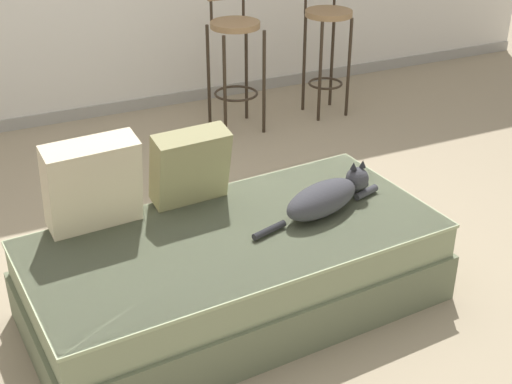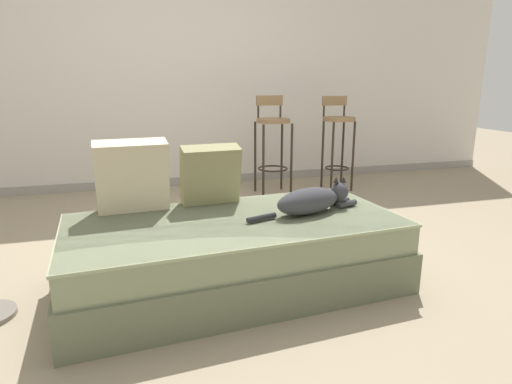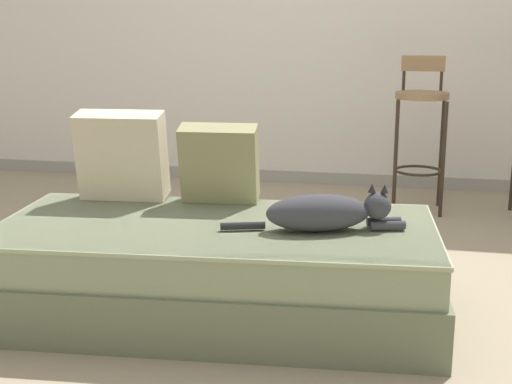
# 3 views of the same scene
# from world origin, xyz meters

# --- Properties ---
(ground_plane) EXTENTS (16.00, 16.00, 0.00)m
(ground_plane) POSITION_xyz_m (0.00, 0.00, 0.00)
(ground_plane) COLOR gray
(ground_plane) RESTS_ON ground
(wall_baseboard_trim) EXTENTS (8.00, 0.02, 0.09)m
(wall_baseboard_trim) POSITION_xyz_m (0.00, 2.20, 0.04)
(wall_baseboard_trim) COLOR gray
(wall_baseboard_trim) RESTS_ON ground
(couch) EXTENTS (1.90, 1.03, 0.40)m
(couch) POSITION_xyz_m (0.00, -0.40, 0.20)
(couch) COLOR #636B50
(couch) RESTS_ON ground
(throw_pillow_corner) EXTENTS (0.42, 0.24, 0.42)m
(throw_pillow_corner) POSITION_xyz_m (-0.53, -0.09, 0.61)
(throw_pillow_corner) COLOR beige
(throw_pillow_corner) RESTS_ON couch
(throw_pillow_middle) EXTENTS (0.37, 0.22, 0.37)m
(throw_pillow_middle) POSITION_xyz_m (-0.07, -0.06, 0.59)
(throw_pillow_middle) COLOR #847F56
(throw_pillow_middle) RESTS_ON couch
(cat) EXTENTS (0.73, 0.29, 0.19)m
(cat) POSITION_xyz_m (0.46, -0.40, 0.48)
(cat) COLOR #333338
(cat) RESTS_ON couch
(bar_stool_near_window) EXTENTS (0.34, 0.34, 1.00)m
(bar_stool_near_window) POSITION_xyz_m (0.86, 1.55, 0.61)
(bar_stool_near_window) COLOR #2D2319
(bar_stool_near_window) RESTS_ON ground
(bar_stool_by_doorway) EXTENTS (0.34, 0.34, 0.99)m
(bar_stool_by_doorway) POSITION_xyz_m (1.59, 1.55, 0.63)
(bar_stool_by_doorway) COLOR #2D2319
(bar_stool_by_doorway) RESTS_ON ground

